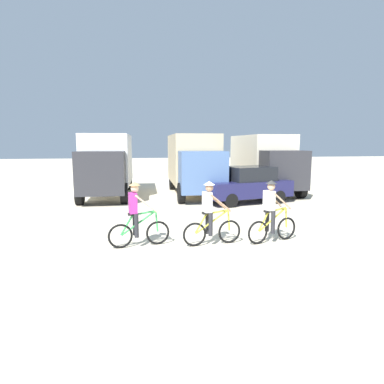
{
  "coord_description": "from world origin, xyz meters",
  "views": [
    {
      "loc": [
        -2.16,
        -7.83,
        2.84
      ],
      "look_at": [
        -0.09,
        3.95,
        1.1
      ],
      "focal_mm": 31.03,
      "sensor_mm": 36.0,
      "label": 1
    }
  ],
  "objects_px": {
    "box_truck_tan_camper": "(194,161)",
    "cyclist_cowboy_hat": "(210,216)",
    "box_truck_cream_rv": "(264,160)",
    "box_truck_avon_van": "(107,162)",
    "cyclist_orange_shirt": "(137,217)",
    "cyclist_near_camera": "(271,214)",
    "sedan_parked": "(248,185)"
  },
  "relations": [
    {
      "from": "box_truck_cream_rv",
      "to": "cyclist_near_camera",
      "type": "bearing_deg",
      "value": -110.87
    },
    {
      "from": "box_truck_tan_camper",
      "to": "cyclist_near_camera",
      "type": "height_order",
      "value": "box_truck_tan_camper"
    },
    {
      "from": "box_truck_tan_camper",
      "to": "sedan_parked",
      "type": "relative_size",
      "value": 1.52
    },
    {
      "from": "box_truck_cream_rv",
      "to": "cyclist_orange_shirt",
      "type": "relative_size",
      "value": 3.73
    },
    {
      "from": "cyclist_orange_shirt",
      "to": "cyclist_cowboy_hat",
      "type": "height_order",
      "value": "same"
    },
    {
      "from": "cyclist_near_camera",
      "to": "cyclist_cowboy_hat",
      "type": "bearing_deg",
      "value": 178.7
    },
    {
      "from": "box_truck_avon_van",
      "to": "cyclist_orange_shirt",
      "type": "relative_size",
      "value": 3.75
    },
    {
      "from": "box_truck_avon_van",
      "to": "cyclist_near_camera",
      "type": "distance_m",
      "value": 11.25
    },
    {
      "from": "cyclist_orange_shirt",
      "to": "cyclist_cowboy_hat",
      "type": "distance_m",
      "value": 2.05
    },
    {
      "from": "cyclist_near_camera",
      "to": "box_truck_avon_van",
      "type": "bearing_deg",
      "value": 118.2
    },
    {
      "from": "box_truck_cream_rv",
      "to": "sedan_parked",
      "type": "distance_m",
      "value": 4.37
    },
    {
      "from": "box_truck_tan_camper",
      "to": "box_truck_cream_rv",
      "type": "distance_m",
      "value": 4.41
    },
    {
      "from": "box_truck_avon_van",
      "to": "sedan_parked",
      "type": "distance_m",
      "value": 7.73
    },
    {
      "from": "sedan_parked",
      "to": "cyclist_near_camera",
      "type": "relative_size",
      "value": 2.46
    },
    {
      "from": "box_truck_avon_van",
      "to": "box_truck_tan_camper",
      "type": "bearing_deg",
      "value": -5.01
    },
    {
      "from": "box_truck_tan_camper",
      "to": "cyclist_near_camera",
      "type": "relative_size",
      "value": 3.74
    },
    {
      "from": "box_truck_tan_camper",
      "to": "sedan_parked",
      "type": "distance_m",
      "value": 3.85
    },
    {
      "from": "box_truck_tan_camper",
      "to": "box_truck_cream_rv",
      "type": "relative_size",
      "value": 1.0
    },
    {
      "from": "cyclist_orange_shirt",
      "to": "cyclist_near_camera",
      "type": "height_order",
      "value": "same"
    },
    {
      "from": "box_truck_tan_camper",
      "to": "cyclist_cowboy_hat",
      "type": "bearing_deg",
      "value": -97.42
    },
    {
      "from": "box_truck_tan_camper",
      "to": "cyclist_orange_shirt",
      "type": "xyz_separation_m",
      "value": [
        -3.26,
        -9.21,
        -1.03
      ]
    },
    {
      "from": "sedan_parked",
      "to": "cyclist_cowboy_hat",
      "type": "distance_m",
      "value": 7.17
    },
    {
      "from": "cyclist_near_camera",
      "to": "cyclist_orange_shirt",
      "type": "bearing_deg",
      "value": 176.31
    },
    {
      "from": "box_truck_tan_camper",
      "to": "cyclist_orange_shirt",
      "type": "relative_size",
      "value": 3.74
    },
    {
      "from": "box_truck_tan_camper",
      "to": "cyclist_cowboy_hat",
      "type": "distance_m",
      "value": 9.55
    },
    {
      "from": "box_truck_cream_rv",
      "to": "box_truck_tan_camper",
      "type": "bearing_deg",
      "value": -173.11
    },
    {
      "from": "box_truck_avon_van",
      "to": "box_truck_tan_camper",
      "type": "distance_m",
      "value": 4.74
    },
    {
      "from": "sedan_parked",
      "to": "cyclist_orange_shirt",
      "type": "relative_size",
      "value": 2.46
    },
    {
      "from": "box_truck_cream_rv",
      "to": "sedan_parked",
      "type": "bearing_deg",
      "value": -122.27
    },
    {
      "from": "box_truck_tan_camper",
      "to": "cyclist_orange_shirt",
      "type": "bearing_deg",
      "value": -109.5
    },
    {
      "from": "box_truck_tan_camper",
      "to": "cyclist_cowboy_hat",
      "type": "relative_size",
      "value": 3.74
    },
    {
      "from": "cyclist_cowboy_hat",
      "to": "cyclist_near_camera",
      "type": "bearing_deg",
      "value": -1.3
    }
  ]
}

